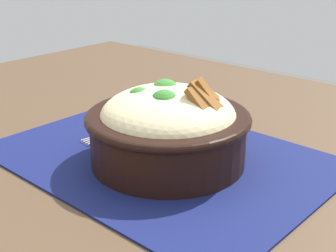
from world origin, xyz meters
name	(u,v)px	position (x,y,z in m)	size (l,w,h in m)	color
table	(145,192)	(0.00, 0.00, 0.66)	(1.20, 0.96, 0.73)	#4C3826
placemat	(162,157)	(-0.04, 0.01, 0.73)	(0.43, 0.32, 0.00)	#11194C
bowl	(168,126)	(-0.06, 0.01, 0.78)	(0.23, 0.23, 0.12)	black
fork	(119,133)	(0.06, -0.01, 0.74)	(0.04, 0.13, 0.00)	#B6B6B6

